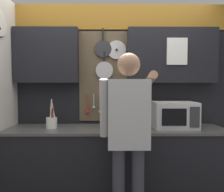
# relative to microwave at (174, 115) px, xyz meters

# --- Properties ---
(base_cabinet_counter) EXTENTS (2.52, 0.60, 0.92)m
(base_cabinet_counter) POSITION_rel_microwave_xyz_m (-0.68, 0.00, -0.62)
(base_cabinet_counter) COLOR black
(base_cabinet_counter) RESTS_ON ground_plane
(back_wall_unit) EXTENTS (3.09, 0.22, 2.44)m
(back_wall_unit) POSITION_rel_microwave_xyz_m (-0.66, 0.27, 0.41)
(back_wall_unit) COLOR black
(back_wall_unit) RESTS_ON ground_plane
(microwave) EXTENTS (0.49, 0.36, 0.30)m
(microwave) POSITION_rel_microwave_xyz_m (0.00, 0.00, 0.00)
(microwave) COLOR silver
(microwave) RESTS_ON base_cabinet_counter
(knife_block) EXTENTS (0.13, 0.16, 0.29)m
(knife_block) POSITION_rel_microwave_xyz_m (-0.79, 0.00, -0.04)
(knife_block) COLOR brown
(knife_block) RESTS_ON base_cabinet_counter
(utensil_crock) EXTENTS (0.13, 0.13, 0.34)m
(utensil_crock) POSITION_rel_microwave_xyz_m (-1.43, 0.00, -0.07)
(utensil_crock) COLOR white
(utensil_crock) RESTS_ON base_cabinet_counter
(person) EXTENTS (0.54, 0.67, 1.72)m
(person) POSITION_rel_microwave_xyz_m (-0.58, -0.50, -0.05)
(person) COLOR #383842
(person) RESTS_ON ground_plane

